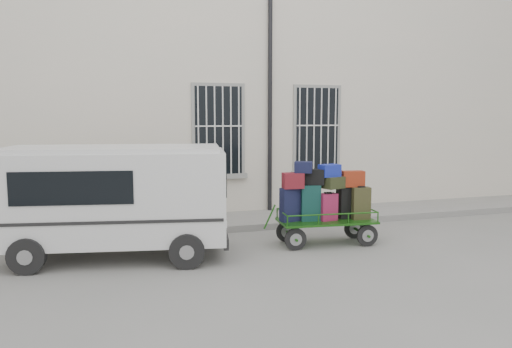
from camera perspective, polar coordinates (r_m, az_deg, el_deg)
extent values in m
plane|color=slate|center=(10.20, 1.90, -8.23)|extent=(80.00, 80.00, 0.00)
cube|color=beige|center=(15.15, -5.06, 8.11)|extent=(24.00, 5.00, 6.00)
cylinder|color=black|center=(12.92, 1.61, 7.48)|extent=(0.11, 0.11, 5.60)
cube|color=black|center=(12.61, -4.32, 4.98)|extent=(1.20, 0.08, 2.20)
cube|color=gray|center=(12.68, -4.25, -0.27)|extent=(1.45, 0.22, 0.12)
cube|color=black|center=(13.48, 6.97, 5.07)|extent=(1.20, 0.08, 2.20)
cube|color=gray|center=(13.55, 6.93, 0.16)|extent=(1.45, 0.22, 0.12)
cube|color=gray|center=(12.22, -1.55, -5.35)|extent=(24.00, 1.70, 0.15)
cylinder|color=black|center=(9.86, 4.54, -7.45)|extent=(0.45, 0.10, 0.44)
cylinder|color=gray|center=(9.86, 4.54, -7.45)|extent=(0.25, 0.10, 0.24)
cylinder|color=black|center=(10.49, 3.50, -6.58)|extent=(0.45, 0.10, 0.44)
cylinder|color=gray|center=(10.49, 3.50, -6.58)|extent=(0.25, 0.10, 0.24)
cylinder|color=black|center=(10.37, 12.60, -6.88)|extent=(0.45, 0.10, 0.44)
cylinder|color=gray|center=(10.37, 12.60, -6.88)|extent=(0.25, 0.10, 0.24)
cylinder|color=black|center=(10.97, 11.15, -6.10)|extent=(0.45, 0.10, 0.44)
cylinder|color=gray|center=(10.97, 11.15, -6.10)|extent=(0.25, 0.10, 0.24)
cube|color=#1A5112|center=(10.34, 8.05, -5.32)|extent=(2.03, 1.08, 0.04)
cylinder|color=#1A5112|center=(9.97, 1.57, -4.92)|extent=(0.26, 0.06, 0.50)
cube|color=black|center=(10.06, 3.94, -3.51)|extent=(0.43, 0.27, 0.68)
cube|color=black|center=(10.00, 3.95, -1.53)|extent=(0.17, 0.12, 0.03)
cube|color=#0D3229|center=(10.15, 6.19, -3.29)|extent=(0.42, 0.28, 0.73)
cube|color=black|center=(10.09, 6.22, -1.19)|extent=(0.17, 0.13, 0.03)
cube|color=maroon|center=(10.24, 8.22, -3.74)|extent=(0.38, 0.25, 0.55)
cube|color=black|center=(10.19, 8.24, -2.15)|extent=(0.15, 0.12, 0.03)
cube|color=black|center=(10.52, 10.15, -3.22)|extent=(0.32, 0.25, 0.65)
cube|color=black|center=(10.46, 10.19, -1.40)|extent=(0.14, 0.13, 0.03)
cube|color=#2F2C17|center=(10.47, 11.88, -3.28)|extent=(0.39, 0.26, 0.66)
cube|color=black|center=(10.41, 11.93, -1.42)|extent=(0.16, 0.12, 0.03)
cube|color=maroon|center=(9.96, 4.24, -0.75)|extent=(0.43, 0.30, 0.31)
cube|color=black|center=(10.14, 6.55, -0.34)|extent=(0.50, 0.39, 0.31)
cube|color=black|center=(10.22, 8.82, -0.97)|extent=(0.48, 0.40, 0.23)
cube|color=maroon|center=(10.45, 11.01, -0.54)|extent=(0.48, 0.29, 0.33)
cube|color=black|center=(9.99, 5.45, 0.78)|extent=(0.43, 0.39, 0.22)
cube|color=navy|center=(10.22, 8.41, 0.39)|extent=(0.45, 0.33, 0.25)
cube|color=silver|center=(9.53, -15.86, -2.39)|extent=(4.26, 2.45, 1.64)
cube|color=silver|center=(9.43, -16.02, 2.75)|extent=(4.06, 2.28, 0.09)
cube|color=black|center=(10.00, -27.22, -0.62)|extent=(0.45, 1.51, 0.69)
cube|color=black|center=(8.75, -20.35, -1.54)|extent=(1.97, 0.41, 0.56)
cube|color=black|center=(9.38, -3.68, -0.60)|extent=(0.28, 1.26, 0.50)
cube|color=black|center=(9.57, -3.69, -6.83)|extent=(0.41, 1.67, 0.20)
cube|color=white|center=(9.52, -3.48, -5.60)|extent=(0.10, 0.38, 0.11)
cylinder|color=black|center=(9.22, -24.74, -8.51)|extent=(0.65, 0.31, 0.62)
cylinder|color=black|center=(10.77, -21.99, -6.22)|extent=(0.65, 0.31, 0.62)
cylinder|color=black|center=(8.77, -7.91, -8.71)|extent=(0.65, 0.31, 0.62)
cylinder|color=black|center=(10.39, -7.72, -6.25)|extent=(0.65, 0.31, 0.62)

